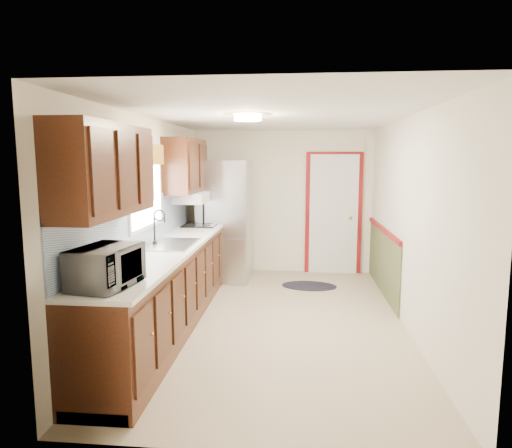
# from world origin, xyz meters

# --- Properties ---
(room_shell) EXTENTS (3.20, 5.20, 2.52)m
(room_shell) POSITION_xyz_m (0.00, 0.00, 1.20)
(room_shell) COLOR tan
(room_shell) RESTS_ON ground
(kitchen_run) EXTENTS (0.63, 4.00, 2.20)m
(kitchen_run) POSITION_xyz_m (-1.24, -0.29, 0.81)
(kitchen_run) COLOR #37190C
(kitchen_run) RESTS_ON ground
(back_wall_trim) EXTENTS (1.12, 2.30, 2.08)m
(back_wall_trim) POSITION_xyz_m (0.99, 2.21, 0.89)
(back_wall_trim) COLOR maroon
(back_wall_trim) RESTS_ON ground
(ceiling_fixture) EXTENTS (0.30, 0.30, 0.06)m
(ceiling_fixture) POSITION_xyz_m (-0.30, -0.20, 2.36)
(ceiling_fixture) COLOR #FFD88C
(ceiling_fixture) RESTS_ON room_shell
(microwave) EXTENTS (0.38, 0.60, 0.38)m
(microwave) POSITION_xyz_m (-1.20, -1.95, 1.13)
(microwave) COLOR white
(microwave) RESTS_ON kitchen_run
(refrigerator) EXTENTS (0.81, 0.80, 1.90)m
(refrigerator) POSITION_xyz_m (-0.90, 1.88, 0.95)
(refrigerator) COLOR #B7B7BC
(refrigerator) RESTS_ON ground
(rug) EXTENTS (0.87, 0.60, 0.01)m
(rug) POSITION_xyz_m (0.44, 1.56, 0.01)
(rug) COLOR black
(rug) RESTS_ON ground
(cooktop) EXTENTS (0.48, 0.58, 0.02)m
(cooktop) POSITION_xyz_m (-1.19, 1.40, 0.95)
(cooktop) COLOR black
(cooktop) RESTS_ON kitchen_run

